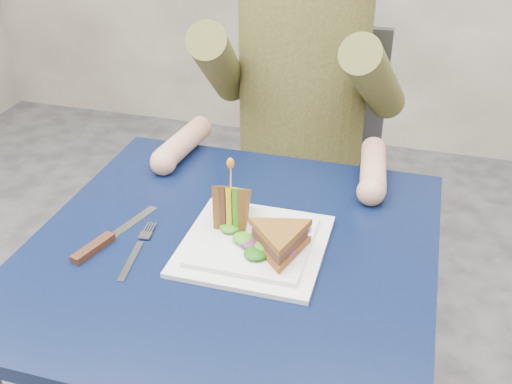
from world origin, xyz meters
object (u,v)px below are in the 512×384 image
(chair, at_px, (305,162))
(sandwich_flat, at_px, (280,240))
(fork, at_px, (136,252))
(diner, at_px, (302,52))
(knife, at_px, (101,243))
(sandwich_upright, at_px, (231,206))
(table, at_px, (232,278))
(plate, at_px, (254,244))

(chair, xyz_separation_m, sandwich_flat, (0.10, -0.73, 0.23))
(sandwich_flat, xyz_separation_m, fork, (-0.26, -0.05, -0.04))
(diner, xyz_separation_m, knife, (-0.23, -0.67, -0.18))
(sandwich_upright, height_order, knife, sandwich_upright)
(sandwich_upright, bearing_deg, table, -74.43)
(sandwich_upright, xyz_separation_m, knife, (-0.22, -0.12, -0.05))
(sandwich_upright, bearing_deg, knife, -151.81)
(plate, bearing_deg, table, -174.83)
(diner, relative_size, plate, 2.87)
(sandwich_flat, bearing_deg, sandwich_upright, 148.00)
(diner, bearing_deg, table, -90.00)
(diner, bearing_deg, chair, 90.00)
(table, bearing_deg, diner, 90.00)
(sandwich_upright, xyz_separation_m, fork, (-0.15, -0.12, -0.05))
(chair, bearing_deg, knife, -106.62)
(chair, relative_size, fork, 5.18)
(chair, height_order, sandwich_upright, chair)
(table, bearing_deg, plate, 5.17)
(chair, relative_size, sandwich_upright, 6.67)
(table, xyz_separation_m, sandwich_flat, (0.10, -0.02, 0.12))
(chair, distance_m, diner, 0.39)
(fork, bearing_deg, table, 23.92)
(plate, relative_size, fork, 1.45)
(diner, distance_m, plate, 0.62)
(sandwich_upright, bearing_deg, diner, 88.58)
(diner, relative_size, sandwich_flat, 3.96)
(sandwich_flat, distance_m, knife, 0.34)
(chair, xyz_separation_m, diner, (-0.00, -0.11, 0.37))
(table, xyz_separation_m, chair, (0.00, 0.71, -0.11))
(sandwich_flat, bearing_deg, plate, 155.56)
(knife, bearing_deg, chair, 73.38)
(plate, bearing_deg, sandwich_flat, -24.44)
(sandwich_flat, bearing_deg, diner, 99.03)
(chair, bearing_deg, plate, -86.48)
(sandwich_flat, relative_size, knife, 0.86)
(table, distance_m, sandwich_upright, 0.14)
(chair, xyz_separation_m, sandwich_upright, (-0.01, -0.66, 0.24))
(diner, bearing_deg, sandwich_upright, -91.42)
(table, bearing_deg, fork, -156.08)
(plate, relative_size, knife, 1.19)
(plate, xyz_separation_m, fork, (-0.20, -0.07, -0.01))
(sandwich_upright, relative_size, knife, 0.64)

